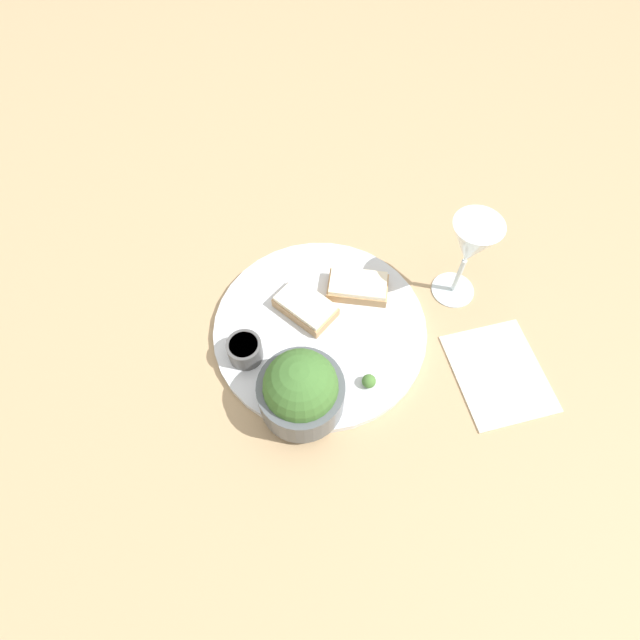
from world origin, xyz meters
The scene contains 9 objects.
ground_plane centered at (0.00, 0.00, 0.00)m, with size 4.00×4.00×0.00m, color tan.
dinner_plate centered at (0.00, 0.00, 0.01)m, with size 0.33×0.33×0.01m.
salad_bowl centered at (-0.01, -0.13, 0.06)m, with size 0.12×0.12×0.11m.
sauce_ramekin centered at (-0.10, -0.06, 0.03)m, with size 0.05×0.05×0.04m.
cheese_toast_near centered at (-0.03, 0.03, 0.03)m, with size 0.11×0.10×0.03m.
cheese_toast_far centered at (0.05, 0.07, 0.03)m, with size 0.10×0.06×0.03m.
wine_glass centered at (0.21, 0.10, 0.11)m, with size 0.07×0.07×0.16m.
garnish centered at (0.08, -0.09, 0.02)m, with size 0.02×0.02×0.02m.
napkin centered at (0.27, -0.04, 0.00)m, with size 0.18×0.19×0.01m.
Camera 1 is at (0.04, -0.38, 0.69)m, focal length 28.00 mm.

